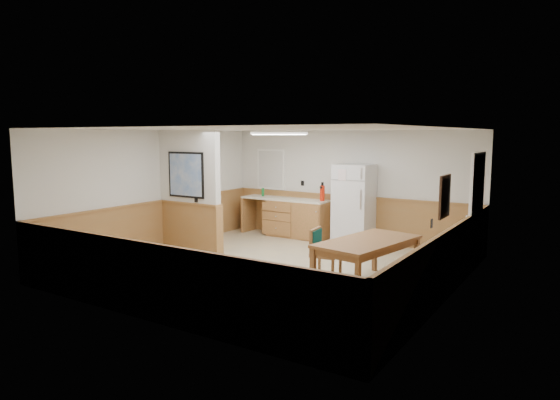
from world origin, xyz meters
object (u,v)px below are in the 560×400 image
Objects in this scene: refrigerator at (354,205)px; soap_bottle at (263,192)px; dining_table at (368,245)px; dining_bench at (426,272)px; dining_chair at (321,249)px; fire_extinguisher at (322,193)px.

soap_bottle is (-2.47, 0.09, 0.12)m from refrigerator.
dining_table is at bearing -61.79° from refrigerator.
refrigerator is 3.56m from dining_bench.
dining_chair reaches higher than dining_table.
dining_chair is at bearing -174.94° from dining_bench.
soap_bottle is (-3.92, 2.77, 0.34)m from dining_table.
fire_extinguisher reaches higher than dining_chair.
dining_bench is 4.23m from fire_extinguisher.
dining_chair is (0.62, -2.70, -0.39)m from refrigerator.
refrigerator reaches higher than soap_bottle.
soap_bottle is at bearing 166.34° from fire_extinguisher.
dining_chair reaches higher than dining_bench.
dining_bench is at bearing 14.55° from dining_table.
fire_extinguisher is 2.13× the size of soap_bottle.
soap_bottle is (-3.09, 2.79, 0.51)m from dining_chair.
dining_table reaches higher than dining_bench.
refrigerator is 0.89× the size of dining_table.
refrigerator reaches higher than dining_table.
refrigerator is at bearing -19.08° from fire_extinguisher.
dining_chair is 3.19m from fire_extinguisher.
fire_extinguisher reaches higher than dining_bench.
fire_extinguisher reaches higher than dining_table.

